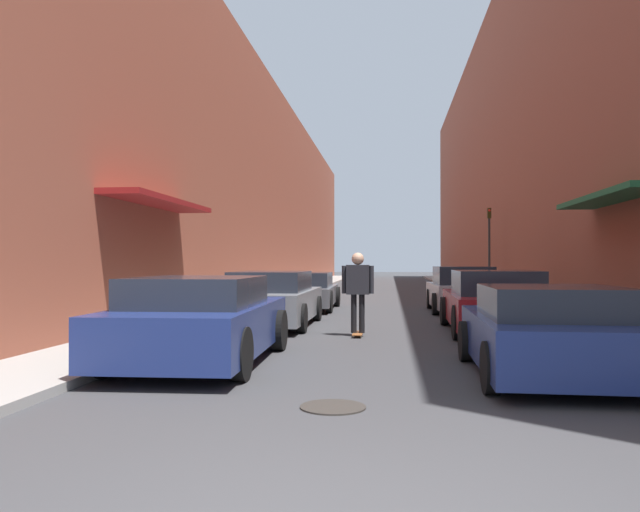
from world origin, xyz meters
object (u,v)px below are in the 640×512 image
Objects in this scene: parked_car_right_2 at (462,290)px; manhole_cover at (333,407)px; parked_car_right_0 at (550,333)px; skateboarder at (358,285)px; parked_car_left_0 at (201,320)px; parked_car_left_1 at (273,300)px; traffic_light at (489,241)px; parked_car_right_1 at (494,302)px; parked_car_left_2 at (307,291)px.

parked_car_right_2 is 5.86× the size of manhole_cover.
skateboarder reaches higher than parked_car_right_0.
parked_car_left_0 is 11.41m from parked_car_right_2.
parked_car_left_1 is at bearing 128.82° from parked_car_right_0.
parked_car_right_2 is at bearing 77.72° from manhole_cover.
parked_car_right_0 is 3.45m from manhole_cover.
manhole_cover is at bearing -89.46° from skateboarder.
traffic_light is (5.00, 15.09, 1.37)m from skateboarder.
parked_car_right_1 is (5.04, -0.82, 0.02)m from parked_car_left_1.
parked_car_right_1 is at bearing 18.93° from skateboarder.
parked_car_right_1 is (4.92, -6.05, 0.07)m from parked_car_left_2.
traffic_light reaches higher than parked_car_right_0.
parked_car_left_2 is 7.34m from skateboarder.
parked_car_left_2 is 1.14× the size of parked_car_right_0.
parked_car_right_2 reaches higher than parked_car_left_1.
parked_car_left_2 is 2.62× the size of skateboarder.
parked_car_right_1 reaches higher than manhole_cover.
parked_car_left_0 reaches higher than parked_car_left_2.
parked_car_right_0 is 5.28m from parked_car_right_1.
traffic_light reaches higher than parked_car_right_2.
parked_car_left_1 is 2.84m from skateboarder.
parked_car_right_1 is at bearing 88.57° from parked_car_right_0.
parked_car_right_1 is (0.13, 5.28, 0.06)m from parked_car_right_0.
parked_car_left_2 reaches higher than manhole_cover.
parked_car_right_1 is 5.57m from parked_car_right_2.
traffic_light is at bearing 77.01° from manhole_cover.
traffic_light reaches higher than manhole_cover.
traffic_light reaches higher than skateboarder.
parked_car_right_1 is 3.10m from skateboarder.
parked_car_left_0 is 1.22× the size of traffic_light.
parked_car_left_2 is at bearing 174.36° from parked_car_right_2.
skateboarder is (-2.86, -6.56, 0.40)m from parked_car_right_2.
parked_car_right_1 is 2.72× the size of skateboarder.
traffic_light is (2.22, 19.37, 1.84)m from parked_car_right_0.
parked_car_right_1 is at bearing -9.28° from parked_car_left_1.
parked_car_left_1 is at bearing 139.49° from skateboarder.
parked_car_right_1 is at bearing -89.51° from parked_car_right_2.
parked_car_right_1 reaches higher than parked_car_left_2.
skateboarder is (-2.91, -1.00, 0.41)m from parked_car_right_1.
parked_car_left_0 is at bearing -116.37° from parked_car_right_2.
parked_car_right_0 reaches higher than manhole_cover.
parked_car_left_1 is 1.22× the size of traffic_light.
parked_car_left_1 reaches higher than parked_car_left_2.
parked_car_right_0 is 0.97× the size of parked_car_right_2.
parked_car_right_0 is at bearing -96.54° from traffic_light.
parked_car_left_0 is 6.56× the size of manhole_cover.
parked_car_right_2 is (5.07, 10.22, 0.01)m from parked_car_left_0.
parked_car_right_2 is 13.20m from manhole_cover.
parked_car_right_2 reaches higher than manhole_cover.
parked_car_right_0 reaches higher than parked_car_left_2.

